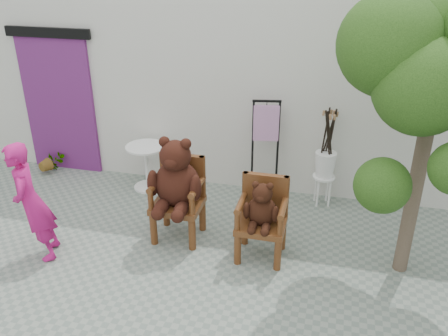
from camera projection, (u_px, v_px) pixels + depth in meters
name	position (u px, v px, depth m)	size (l,w,h in m)	color
ground_plane	(193.00, 294.00, 5.17)	(60.00, 60.00, 0.00)	gray
back_wall	(250.00, 85.00, 7.23)	(9.00, 1.00, 3.00)	silver
doorway	(59.00, 102.00, 7.57)	(1.40, 0.11, 2.33)	#632162
chair_big	(177.00, 183.00, 5.87)	(0.68, 0.73, 1.38)	#4A260F
chair_small	(262.00, 211.00, 5.58)	(0.57, 0.54, 1.01)	#4A260F
person	(32.00, 203.00, 5.50)	(0.54, 0.35, 1.48)	#BE176F
cafe_table	(147.00, 162.00, 7.22)	(0.60, 0.60, 0.70)	white
display_stand	(265.00, 162.00, 6.89)	(0.51, 0.43, 1.51)	black
stool_bucket	(325.00, 164.00, 6.68)	(0.32, 0.32, 1.45)	white
tree	(419.00, 61.00, 4.66)	(1.82, 1.78, 3.16)	#46372A
potted_plant	(51.00, 162.00, 7.83)	(0.34, 0.29, 0.37)	#19370F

